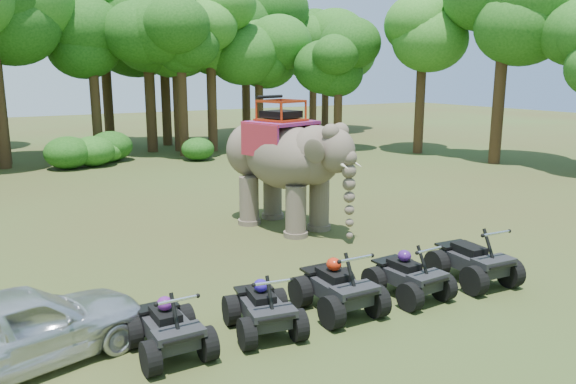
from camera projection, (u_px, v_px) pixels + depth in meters
name	position (u px, v px, depth m)	size (l,w,h in m)	color
ground	(315.00, 283.00, 12.78)	(110.00, 110.00, 0.00)	#47381E
elephant	(283.00, 163.00, 16.99)	(2.09, 4.74, 3.99)	brown
parked_car	(20.00, 328.00, 9.02)	(1.62, 4.02, 1.37)	silver
atv_0	(168.00, 321.00, 9.47)	(1.19, 1.63, 1.21)	black
atv_1	(263.00, 301.00, 10.27)	(1.18, 1.62, 1.20)	black
atv_2	(338.00, 280.00, 11.15)	(1.31, 1.79, 1.33)	black
atv_3	(409.00, 269.00, 11.88)	(1.21, 1.66, 1.23)	black
atv_4	(474.00, 254.00, 12.71)	(1.33, 1.83, 1.36)	black
tree_0	(94.00, 88.00, 30.66)	(5.36, 5.36, 7.66)	#195114
tree_1	(182.00, 89.00, 31.18)	(5.24, 5.24, 7.48)	#195114
tree_2	(259.00, 88.00, 35.07)	(5.11, 5.11, 7.30)	#195114
tree_3	(338.00, 93.00, 33.19)	(4.79, 4.79, 6.84)	#195114
tree_4	(421.00, 82.00, 32.08)	(5.78, 5.78, 8.25)	#195114
tree_5	(501.00, 67.00, 28.30)	(6.86, 6.86, 9.79)	#195114
tree_27	(313.00, 78.00, 42.71)	(5.86, 5.86, 8.37)	#195114
tree_28	(246.00, 66.00, 40.46)	(7.14, 7.14, 10.20)	#195114
tree_29	(164.00, 68.00, 35.52)	(6.84, 6.84, 9.76)	#195114
tree_33	(148.00, 63.00, 32.42)	(7.23, 7.23, 10.32)	#195114
tree_34	(105.00, 63.00, 35.50)	(7.31, 7.31, 10.44)	#195114
tree_35	(326.00, 73.00, 46.10)	(6.37, 6.37, 9.10)	#195114
tree_36	(211.00, 74.00, 32.87)	(6.33, 6.33, 9.05)	#195114
tree_38	(177.00, 85.00, 33.06)	(5.44, 5.44, 7.77)	#195114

